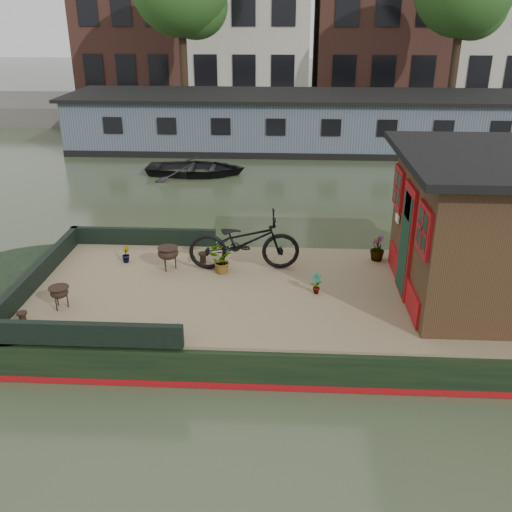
# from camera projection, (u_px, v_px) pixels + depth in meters

# --- Properties ---
(ground) EXTENTS (120.00, 120.00, 0.00)m
(ground) POSITION_uv_depth(u_px,v_px,m) (373.00, 325.00, 10.05)
(ground) COLOR #2E3723
(ground) RESTS_ON ground
(houseboat_hull) EXTENTS (14.01, 4.02, 0.60)m
(houseboat_hull) POSITION_uv_depth(u_px,v_px,m) (298.00, 309.00, 10.01)
(houseboat_hull) COLOR black
(houseboat_hull) RESTS_ON ground
(houseboat_deck) EXTENTS (11.80, 3.80, 0.05)m
(houseboat_deck) POSITION_uv_depth(u_px,v_px,m) (376.00, 293.00, 9.81)
(houseboat_deck) COLOR olive
(houseboat_deck) RESTS_ON houseboat_hull
(bow_bulwark) EXTENTS (3.00, 4.00, 0.35)m
(bow_bulwark) POSITION_uv_depth(u_px,v_px,m) (85.00, 276.00, 9.98)
(bow_bulwark) COLOR black
(bow_bulwark) RESTS_ON houseboat_deck
(bicycle) EXTENTS (2.09, 0.87, 1.07)m
(bicycle) POSITION_uv_depth(u_px,v_px,m) (244.00, 242.00, 10.48)
(bicycle) COLOR black
(bicycle) RESTS_ON houseboat_deck
(potted_plant_a) EXTENTS (0.23, 0.19, 0.39)m
(potted_plant_a) POSITION_uv_depth(u_px,v_px,m) (316.00, 283.00, 9.66)
(potted_plant_a) COLOR maroon
(potted_plant_a) RESTS_ON houseboat_deck
(potted_plant_b) EXTENTS (0.19, 0.21, 0.33)m
(potted_plant_b) POSITION_uv_depth(u_px,v_px,m) (126.00, 254.00, 10.89)
(potted_plant_b) COLOR brown
(potted_plant_b) RESTS_ON houseboat_deck
(potted_plant_c) EXTENTS (0.43, 0.37, 0.47)m
(potted_plant_c) POSITION_uv_depth(u_px,v_px,m) (220.00, 261.00, 10.41)
(potted_plant_c) COLOR brown
(potted_plant_c) RESTS_ON houseboat_deck
(potted_plant_d) EXTENTS (0.31, 0.31, 0.49)m
(potted_plant_d) POSITION_uv_depth(u_px,v_px,m) (377.00, 248.00, 10.95)
(potted_plant_d) COLOR maroon
(potted_plant_d) RESTS_ON houseboat_deck
(potted_plant_e) EXTENTS (0.16, 0.16, 0.26)m
(potted_plant_e) POSITION_uv_depth(u_px,v_px,m) (180.00, 331.00, 8.34)
(potted_plant_e) COLOR brown
(potted_plant_e) RESTS_ON houseboat_deck
(brazier_front) EXTENTS (0.38, 0.38, 0.38)m
(brazier_front) POSITION_uv_depth(u_px,v_px,m) (60.00, 297.00, 9.20)
(brazier_front) COLOR black
(brazier_front) RESTS_ON houseboat_deck
(brazier_rear) EXTENTS (0.48, 0.48, 0.44)m
(brazier_rear) POSITION_uv_depth(u_px,v_px,m) (168.00, 258.00, 10.58)
(brazier_rear) COLOR black
(brazier_rear) RESTS_ON houseboat_deck
(bollard_port) EXTENTS (0.18, 0.18, 0.20)m
(bollard_port) POSITION_uv_depth(u_px,v_px,m) (203.00, 258.00, 10.88)
(bollard_port) COLOR black
(bollard_port) RESTS_ON houseboat_deck
(bollard_stbd) EXTENTS (0.16, 0.16, 0.19)m
(bollard_stbd) POSITION_uv_depth(u_px,v_px,m) (23.00, 318.00, 8.78)
(bollard_stbd) COLOR black
(bollard_stbd) RESTS_ON houseboat_deck
(dinghy) EXTENTS (3.35, 2.43, 0.68)m
(dinghy) POSITION_uv_depth(u_px,v_px,m) (196.00, 165.00, 19.08)
(dinghy) COLOR black
(dinghy) RESTS_ON ground
(far_houseboat) EXTENTS (20.40, 4.40, 2.11)m
(far_houseboat) POSITION_uv_depth(u_px,v_px,m) (328.00, 124.00, 22.50)
(far_houseboat) COLOR #515C6D
(far_houseboat) RESTS_ON ground
(quay) EXTENTS (60.00, 6.00, 0.90)m
(quay) POSITION_uv_depth(u_px,v_px,m) (319.00, 110.00, 28.66)
(quay) COLOR #47443F
(quay) RESTS_ON ground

